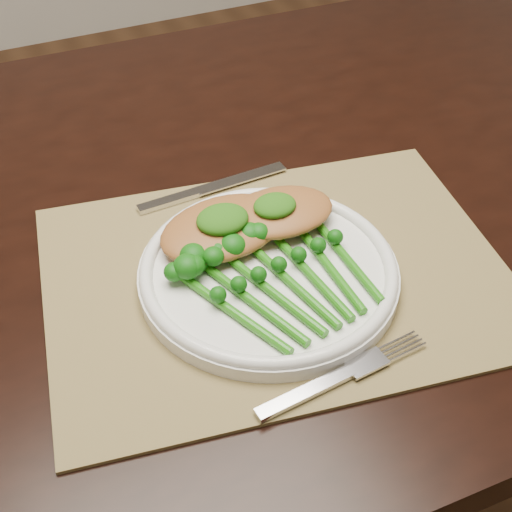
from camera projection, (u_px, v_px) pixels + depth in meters
name	position (u px, v px, depth m)	size (l,w,h in m)	color
floor	(129.00, 484.00, 1.40)	(4.00, 4.00, 0.00)	brown
dining_table	(207.00, 391.00, 1.11)	(1.62, 0.94, 0.75)	black
placemat	(277.00, 275.00, 0.76)	(0.48, 0.36, 0.00)	olive
dinner_plate	(268.00, 271.00, 0.74)	(0.27, 0.27, 0.02)	white
knife	(199.00, 192.00, 0.86)	(0.19, 0.03, 0.01)	silver
fork	(353.00, 370.00, 0.66)	(0.18, 0.04, 0.01)	silver
chicken_fillet_left	(223.00, 228.00, 0.76)	(0.14, 0.10, 0.03)	#A76630
chicken_fillet_right	(279.00, 212.00, 0.78)	(0.12, 0.09, 0.02)	#A76630
pesto_dollop_left	(222.00, 219.00, 0.75)	(0.06, 0.05, 0.02)	#184A0A
pesto_dollop_right	(275.00, 206.00, 0.76)	(0.05, 0.04, 0.02)	#184A0A
broccolini_bundle	(292.00, 283.00, 0.72)	(0.20, 0.21, 0.04)	#1D690D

